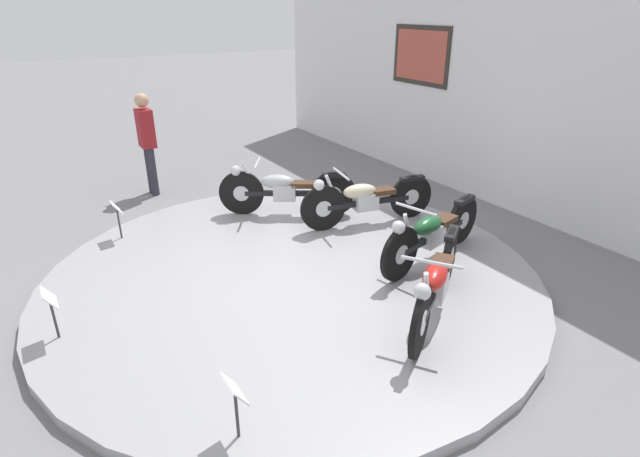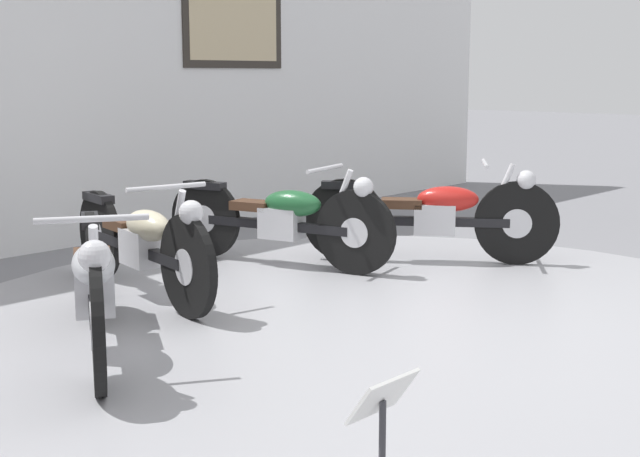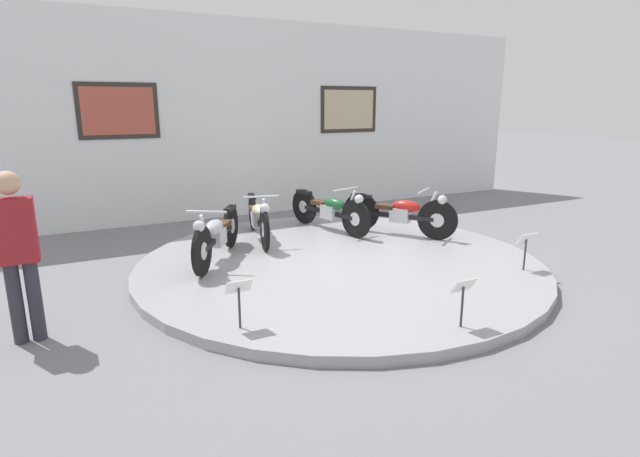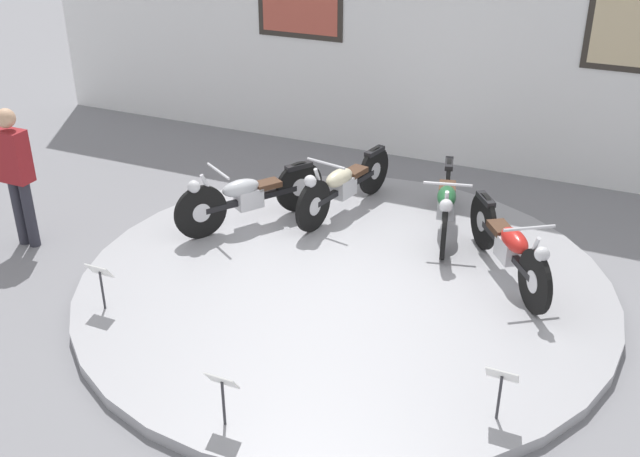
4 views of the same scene
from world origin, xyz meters
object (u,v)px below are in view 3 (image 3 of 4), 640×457
at_px(motorcycle_silver, 217,234).
at_px(motorcycle_cream, 258,217).
at_px(motorcycle_red, 400,212).
at_px(visitor_standing, 17,248).
at_px(info_placard_front_right, 526,243).
at_px(motorcycle_green, 330,209).
at_px(info_placard_front_centre, 463,292).
at_px(info_placard_front_left, 239,293).

xyz_separation_m(motorcycle_silver, motorcycle_cream, (0.91, 0.80, -0.01)).
bearing_deg(motorcycle_red, motorcycle_silver, -179.98).
xyz_separation_m(motorcycle_red, visitor_standing, (-5.40, -1.35, 0.44)).
relative_size(motorcycle_red, info_placard_front_right, 3.27).
xyz_separation_m(motorcycle_green, info_placard_front_centre, (-0.66, -4.02, -0.02)).
bearing_deg(visitor_standing, info_placard_front_centre, -26.07).
bearing_deg(info_placard_front_left, motorcycle_cream, 66.73).
distance_m(motorcycle_red, visitor_standing, 5.58).
relative_size(motorcycle_green, motorcycle_red, 1.16).
bearing_deg(motorcycle_green, info_placard_front_centre, -99.33).
bearing_deg(info_placard_front_right, motorcycle_green, 113.24).
bearing_deg(visitor_standing, motorcycle_cream, 34.00).
bearing_deg(info_placard_front_right, motorcycle_silver, 147.49).
distance_m(motorcycle_red, info_placard_front_centre, 3.58).
bearing_deg(motorcycle_silver, motorcycle_cream, 41.25).
bearing_deg(motorcycle_cream, visitor_standing, -146.00).
bearing_deg(motorcycle_silver, motorcycle_green, 19.68).
xyz_separation_m(info_placard_front_left, visitor_standing, (-1.86, 0.91, 0.47)).
distance_m(motorcycle_silver, info_placard_front_centre, 3.58).
bearing_deg(motorcycle_green, motorcycle_silver, -160.32).
distance_m(motorcycle_red, info_placard_front_right, 2.29).
xyz_separation_m(motorcycle_green, info_placard_front_left, (-2.63, -3.05, -0.02)).
xyz_separation_m(motorcycle_cream, info_placard_front_left, (-1.31, -3.05, -0.02)).
height_order(motorcycle_green, info_placard_front_left, motorcycle_green).
relative_size(motorcycle_silver, motorcycle_red, 1.02).
height_order(motorcycle_cream, info_placard_front_centre, motorcycle_cream).
height_order(motorcycle_red, info_placard_front_centre, motorcycle_red).
relative_size(motorcycle_silver, motorcycle_cream, 0.88).
height_order(motorcycle_green, info_placard_front_right, motorcycle_green).
xyz_separation_m(motorcycle_cream, motorcycle_red, (2.23, -0.79, 0.01)).
height_order(motorcycle_silver, info_placard_front_centre, motorcycle_silver).
bearing_deg(visitor_standing, info_placard_front_left, -25.99).
height_order(motorcycle_red, info_placard_front_right, motorcycle_red).
height_order(motorcycle_cream, info_placard_front_right, motorcycle_cream).
xyz_separation_m(motorcycle_silver, visitor_standing, (-2.27, -1.35, 0.44)).
bearing_deg(motorcycle_red, visitor_standing, -166.00).
bearing_deg(info_placard_front_centre, info_placard_front_right, 26.15).
relative_size(motorcycle_cream, motorcycle_green, 1.01).
bearing_deg(motorcycle_silver, info_placard_front_left, -100.16).
distance_m(motorcycle_silver, visitor_standing, 2.67).
xyz_separation_m(motorcycle_green, info_placard_front_right, (1.31, -3.05, -0.02)).
height_order(motorcycle_green, motorcycle_red, motorcycle_red).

